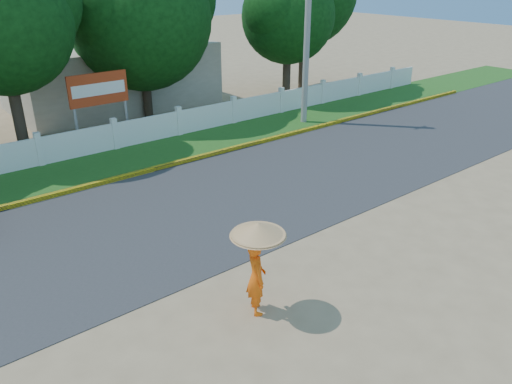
% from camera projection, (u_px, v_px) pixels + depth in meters
% --- Properties ---
extents(ground, '(120.00, 120.00, 0.00)m').
position_uv_depth(ground, '(305.00, 264.00, 12.57)').
color(ground, '#9E8460').
rests_on(ground, ground).
extents(road, '(60.00, 7.00, 0.02)m').
position_uv_depth(road, '(207.00, 204.00, 15.77)').
color(road, '#38383A').
rests_on(road, ground).
extents(grass_verge, '(60.00, 3.50, 0.03)m').
position_uv_depth(grass_verge, '(132.00, 158.00, 19.50)').
color(grass_verge, '#2D601E').
rests_on(grass_verge, ground).
extents(curb, '(40.00, 0.18, 0.16)m').
position_uv_depth(curb, '(153.00, 169.00, 18.26)').
color(curb, yellow).
rests_on(curb, ground).
extents(fence, '(40.00, 0.10, 1.10)m').
position_uv_depth(fence, '(115.00, 136.00, 20.31)').
color(fence, silver).
rests_on(fence, ground).
extents(building_near, '(10.00, 6.00, 3.20)m').
position_uv_depth(building_near, '(112.00, 75.00, 26.43)').
color(building_near, '#B7AD99').
rests_on(building_near, ground).
extents(utility_pole, '(0.28, 0.28, 9.08)m').
position_uv_depth(utility_pole, '(308.00, 24.00, 22.23)').
color(utility_pole, gray).
rests_on(utility_pole, ground).
extents(monk_with_parasol, '(1.18, 1.18, 2.14)m').
position_uv_depth(monk_with_parasol, '(257.00, 255.00, 10.32)').
color(monk_with_parasol, '#FF5D0D').
rests_on(monk_with_parasol, ground).
extents(billboard, '(2.50, 0.13, 2.95)m').
position_uv_depth(billboard, '(99.00, 93.00, 20.42)').
color(billboard, gray).
rests_on(billboard, ground).
extents(tree_row, '(33.36, 7.80, 8.48)m').
position_uv_depth(tree_row, '(78.00, 19.00, 20.64)').
color(tree_row, '#473828').
rests_on(tree_row, ground).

